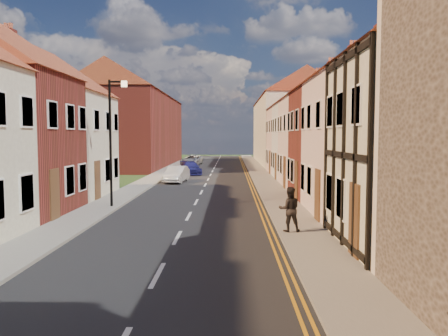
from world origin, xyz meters
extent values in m
cube|color=black|center=(0.00, 30.00, 0.01)|extent=(7.00, 90.00, 0.02)
cube|color=gray|center=(-4.40, 30.00, 0.06)|extent=(1.80, 90.00, 0.12)
cube|color=gray|center=(4.40, 30.00, 0.06)|extent=(1.80, 90.00, 0.12)
cube|color=beige|center=(9.30, 18.10, 3.00)|extent=(8.00, 5.80, 6.00)
cube|color=maroon|center=(9.30, 15.80, 8.20)|extent=(0.60, 0.60, 1.60)
cube|color=maroon|center=(9.30, 23.50, 3.00)|extent=(8.00, 5.00, 6.00)
cube|color=maroon|center=(9.30, 21.60, 8.20)|extent=(0.60, 0.60, 1.60)
cube|color=beige|center=(9.30, 28.90, 3.00)|extent=(8.00, 5.80, 6.00)
cube|color=maroon|center=(9.30, 26.60, 8.20)|extent=(0.60, 0.60, 1.60)
cube|color=white|center=(9.30, 34.30, 3.00)|extent=(8.00, 5.00, 6.00)
cube|color=maroon|center=(9.30, 32.40, 8.20)|extent=(0.60, 0.60, 1.60)
cube|color=beige|center=(9.30, 39.70, 3.00)|extent=(8.00, 5.80, 6.00)
cube|color=maroon|center=(9.30, 37.40, 8.20)|extent=(0.60, 0.60, 1.60)
cube|color=beige|center=(-9.30, 23.85, 2.90)|extent=(8.00, 6.10, 5.80)
cube|color=maroon|center=(-9.30, 21.40, 8.00)|extent=(0.60, 0.60, 1.60)
cube|color=beige|center=(9.30, 55.00, 4.00)|extent=(8.00, 24.00, 8.00)
cube|color=maroon|center=(-9.30, 50.00, 4.00)|extent=(8.00, 24.00, 8.00)
cylinder|color=black|center=(-3.90, 20.00, 3.12)|extent=(0.12, 0.12, 6.00)
cube|color=black|center=(-3.55, 20.00, 6.02)|extent=(0.70, 0.08, 0.08)
cube|color=#FFD899|center=(-3.20, 20.00, 5.92)|extent=(0.25, 0.15, 0.28)
imported|color=#B8BCC1|center=(-2.26, 31.81, 0.62)|extent=(1.69, 3.85, 1.23)
imported|color=navy|center=(-1.85, 38.46, 0.58)|extent=(2.56, 4.25, 1.15)
imported|color=#9FA1A6|center=(-2.89, 51.31, 0.60)|extent=(2.69, 4.57, 1.19)
imported|color=black|center=(3.89, 14.58, 0.91)|extent=(0.78, 0.61, 1.58)
camera|label=1|loc=(1.84, -0.64, 3.48)|focal=35.00mm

